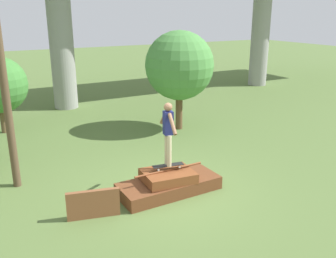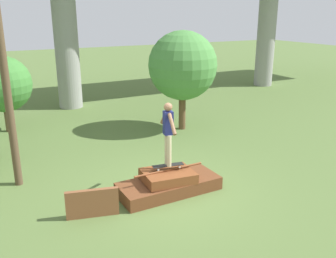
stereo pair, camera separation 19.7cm
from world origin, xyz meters
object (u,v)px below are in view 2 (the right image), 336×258
skater (168,130)px  utility_pole (0,42)px  skateboard (168,165)px  tree_mid_back (183,66)px  tree_behind_left (3,84)px

skater → utility_pole: (-3.37, 2.26, 2.10)m
skateboard → utility_pole: 5.08m
skateboard → utility_pole: bearing=146.2°
tree_mid_back → utility_pole: bearing=-160.4°
tree_mid_back → tree_behind_left: bearing=155.1°
tree_mid_back → skater: bearing=-123.7°
skateboard → skater: bearing=0.0°
tree_behind_left → skateboard: bearing=-67.2°
utility_pole → tree_mid_back: 6.91m
skateboard → tree_mid_back: size_ratio=0.22×
skater → utility_pole: 4.57m
utility_pole → tree_mid_back: (6.39, 2.28, -1.28)m
skateboard → utility_pole: utility_pole is taller
skater → utility_pole: utility_pole is taller
skater → tree_mid_back: size_ratio=0.43×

